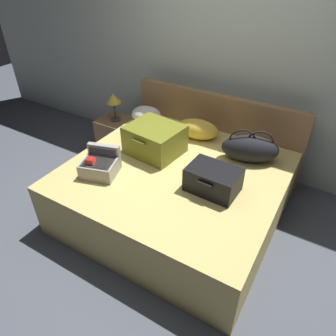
% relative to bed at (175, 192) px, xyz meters
% --- Properties ---
extents(ground_plane, '(12.00, 12.00, 0.00)m').
position_rel_bed_xyz_m(ground_plane, '(0.00, -0.40, -0.29)').
color(ground_plane, '#4C515B').
extents(back_wall, '(8.00, 0.10, 2.60)m').
position_rel_bed_xyz_m(back_wall, '(0.00, 1.25, 1.01)').
color(back_wall, '#B7C1B2').
rests_on(back_wall, ground).
extents(bed, '(1.99, 1.84, 0.57)m').
position_rel_bed_xyz_m(bed, '(0.00, 0.00, 0.00)').
color(bed, tan).
rests_on(bed, ground).
extents(headboard, '(2.03, 0.08, 0.99)m').
position_rel_bed_xyz_m(headboard, '(0.00, 0.96, 0.21)').
color(headboard, olive).
rests_on(headboard, ground).
extents(hard_case_large, '(0.57, 0.51, 0.30)m').
position_rel_bed_xyz_m(hard_case_large, '(-0.34, 0.16, 0.43)').
color(hard_case_large, olive).
rests_on(hard_case_large, bed).
extents(hard_case_medium, '(0.45, 0.34, 0.22)m').
position_rel_bed_xyz_m(hard_case_medium, '(0.43, -0.10, 0.40)').
color(hard_case_medium, black).
rests_on(hard_case_medium, bed).
extents(hard_case_small, '(0.38, 0.37, 0.24)m').
position_rel_bed_xyz_m(hard_case_small, '(-0.57, -0.41, 0.37)').
color(hard_case_small, gray).
rests_on(hard_case_small, bed).
extents(duffel_bag, '(0.61, 0.43, 0.34)m').
position_rel_bed_xyz_m(duffel_bag, '(0.55, 0.51, 0.42)').
color(duffel_bag, black).
rests_on(duffel_bag, bed).
extents(pillow_near_headboard, '(0.49, 0.30, 0.22)m').
position_rel_bed_xyz_m(pillow_near_headboard, '(-0.09, 0.65, 0.39)').
color(pillow_near_headboard, gold).
rests_on(pillow_near_headboard, bed).
extents(pillow_center_head, '(0.41, 0.34, 0.20)m').
position_rel_bed_xyz_m(pillow_center_head, '(-0.79, 0.67, 0.38)').
color(pillow_center_head, white).
rests_on(pillow_center_head, bed).
extents(nightstand, '(0.44, 0.40, 0.48)m').
position_rel_bed_xyz_m(nightstand, '(-1.28, 0.67, -0.05)').
color(nightstand, olive).
rests_on(nightstand, ground).
extents(table_lamp, '(0.19, 0.19, 0.36)m').
position_rel_bed_xyz_m(table_lamp, '(-1.28, 0.67, 0.47)').
color(table_lamp, '#3F3833').
rests_on(table_lamp, nightstand).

